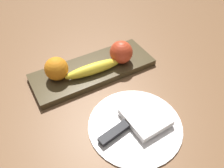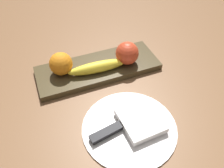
{
  "view_description": "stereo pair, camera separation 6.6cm",
  "coord_description": "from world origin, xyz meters",
  "px_view_note": "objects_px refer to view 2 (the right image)",
  "views": [
    {
      "loc": [
        -0.27,
        -0.52,
        0.52
      ],
      "look_at": [
        -0.04,
        -0.12,
        0.05
      ],
      "focal_mm": 36.71,
      "sensor_mm": 36.0,
      "label": 1
    },
    {
      "loc": [
        -0.21,
        -0.55,
        0.52
      ],
      "look_at": [
        -0.04,
        -0.12,
        0.05
      ],
      "focal_mm": 36.71,
      "sensor_mm": 36.0,
      "label": 2
    }
  ],
  "objects_px": {
    "dinner_plate": "(129,127)",
    "folded_napkin": "(140,120)",
    "fruit_tray": "(98,68)",
    "orange_near_apple": "(61,64)",
    "banana": "(98,67)",
    "apple": "(127,53)",
    "knife": "(111,130)"
  },
  "relations": [
    {
      "from": "dinner_plate",
      "to": "knife",
      "type": "distance_m",
      "value": 0.05
    },
    {
      "from": "orange_near_apple",
      "to": "fruit_tray",
      "type": "bearing_deg",
      "value": -5.32
    },
    {
      "from": "fruit_tray",
      "to": "knife",
      "type": "xyz_separation_m",
      "value": [
        -0.05,
        -0.25,
        0.0
      ]
    },
    {
      "from": "apple",
      "to": "dinner_plate",
      "type": "xyz_separation_m",
      "value": [
        -0.1,
        -0.23,
        -0.05
      ]
    },
    {
      "from": "banana",
      "to": "folded_napkin",
      "type": "relative_size",
      "value": 1.69
    },
    {
      "from": "apple",
      "to": "banana",
      "type": "xyz_separation_m",
      "value": [
        -0.11,
        -0.01,
        -0.02
      ]
    },
    {
      "from": "fruit_tray",
      "to": "folded_napkin",
      "type": "xyz_separation_m",
      "value": [
        0.03,
        -0.25,
        0.01
      ]
    },
    {
      "from": "banana",
      "to": "folded_napkin",
      "type": "distance_m",
      "value": 0.23
    },
    {
      "from": "fruit_tray",
      "to": "orange_near_apple",
      "type": "xyz_separation_m",
      "value": [
        -0.12,
        0.01,
        0.05
      ]
    },
    {
      "from": "fruit_tray",
      "to": "folded_napkin",
      "type": "bearing_deg",
      "value": -82.79
    },
    {
      "from": "banana",
      "to": "orange_near_apple",
      "type": "distance_m",
      "value": 0.12
    },
    {
      "from": "orange_near_apple",
      "to": "folded_napkin",
      "type": "bearing_deg",
      "value": -60.3
    },
    {
      "from": "banana",
      "to": "orange_near_apple",
      "type": "bearing_deg",
      "value": 164.41
    },
    {
      "from": "orange_near_apple",
      "to": "folded_napkin",
      "type": "xyz_separation_m",
      "value": [
        0.15,
        -0.26,
        -0.04
      ]
    },
    {
      "from": "apple",
      "to": "knife",
      "type": "xyz_separation_m",
      "value": [
        -0.15,
        -0.23,
        -0.04
      ]
    },
    {
      "from": "fruit_tray",
      "to": "orange_near_apple",
      "type": "relative_size",
      "value": 5.59
    },
    {
      "from": "fruit_tray",
      "to": "apple",
      "type": "distance_m",
      "value": 0.11
    },
    {
      "from": "banana",
      "to": "apple",
      "type": "bearing_deg",
      "value": 7.14
    },
    {
      "from": "fruit_tray",
      "to": "dinner_plate",
      "type": "xyz_separation_m",
      "value": [
        0.0,
        -0.25,
        -0.01
      ]
    },
    {
      "from": "apple",
      "to": "orange_near_apple",
      "type": "height_order",
      "value": "apple"
    },
    {
      "from": "fruit_tray",
      "to": "knife",
      "type": "relative_size",
      "value": 2.26
    },
    {
      "from": "folded_napkin",
      "to": "knife",
      "type": "height_order",
      "value": "folded_napkin"
    },
    {
      "from": "apple",
      "to": "fruit_tray",
      "type": "bearing_deg",
      "value": 168.85
    },
    {
      "from": "folded_napkin",
      "to": "knife",
      "type": "bearing_deg",
      "value": 178.03
    },
    {
      "from": "dinner_plate",
      "to": "folded_napkin",
      "type": "bearing_deg",
      "value": 0.0
    },
    {
      "from": "fruit_tray",
      "to": "dinner_plate",
      "type": "height_order",
      "value": "fruit_tray"
    },
    {
      "from": "orange_near_apple",
      "to": "knife",
      "type": "relative_size",
      "value": 0.4
    },
    {
      "from": "dinner_plate",
      "to": "fruit_tray",
      "type": "bearing_deg",
      "value": 90.0
    },
    {
      "from": "banana",
      "to": "knife",
      "type": "xyz_separation_m",
      "value": [
        -0.04,
        -0.22,
        -0.02
      ]
    },
    {
      "from": "folded_napkin",
      "to": "banana",
      "type": "bearing_deg",
      "value": 100.25
    },
    {
      "from": "apple",
      "to": "dinner_plate",
      "type": "bearing_deg",
      "value": -112.49
    },
    {
      "from": "knife",
      "to": "orange_near_apple",
      "type": "bearing_deg",
      "value": 94.66
    }
  ]
}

